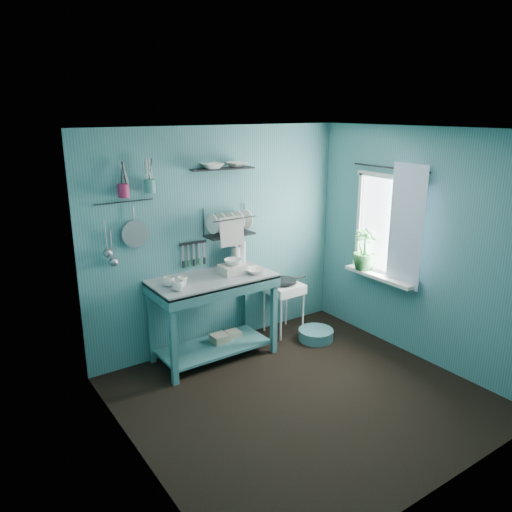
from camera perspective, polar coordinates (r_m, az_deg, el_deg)
floor at (r=5.01m, az=5.23°, el=-15.71°), size 3.20×3.20×0.00m
ceiling at (r=4.25m, az=6.12°, el=14.16°), size 3.20×3.20×0.00m
wall_back at (r=5.66m, az=-4.15°, el=1.94°), size 3.20×0.00×3.20m
wall_front at (r=3.55m, az=21.53°, el=-8.26°), size 3.20×0.00×3.20m
wall_left at (r=3.71m, az=-13.80°, el=-6.42°), size 0.00×3.00×3.00m
wall_right at (r=5.60m, az=18.30°, el=1.00°), size 0.00×3.00×3.00m
work_counter at (r=5.51m, az=-4.89°, el=-7.05°), size 1.42×0.87×0.94m
mug_left at (r=4.99m, az=-8.92°, el=-3.37°), size 0.12×0.12×0.10m
mug_mid at (r=5.11m, az=-8.40°, el=-2.87°), size 0.14×0.14×0.09m
mug_right at (r=5.12m, az=-9.90°, el=-2.90°), size 0.17×0.17×0.10m
wash_tub at (r=5.43m, az=-2.63°, el=-1.50°), size 0.28×0.22×0.10m
tub_bowl at (r=5.41m, az=-2.64°, el=-0.69°), size 0.20×0.19×0.06m
soap_bottle at (r=5.67m, az=-2.36°, el=0.32°), size 0.11×0.12×0.30m
water_bottle at (r=5.74m, az=-1.62°, el=0.44°), size 0.09×0.09×0.28m
counter_bowl at (r=5.44m, az=-0.11°, el=-1.72°), size 0.22×0.22×0.05m
hotplate_stand at (r=6.15m, az=3.17°, el=-5.99°), size 0.40×0.40×0.64m
frying_pan at (r=6.02m, az=3.22°, el=-2.86°), size 0.30×0.30×0.03m
knife_strip at (r=5.46m, az=-7.22°, el=1.50°), size 0.32×0.03×0.03m
dish_rack at (r=5.52m, az=-3.05°, el=3.96°), size 0.57×0.30×0.32m
upper_shelf at (r=5.42m, az=-3.93°, el=9.94°), size 0.72×0.29×0.01m
shelf_bowl_left at (r=5.36m, az=-5.01°, el=9.60°), size 0.26×0.26×0.06m
shelf_bowl_right at (r=5.51m, az=-2.25°, el=10.23°), size 0.24×0.24×0.05m
utensil_cup_magenta at (r=4.99m, az=-14.91°, el=7.23°), size 0.11×0.11×0.13m
utensil_cup_teal at (r=5.09m, az=-12.04°, el=7.82°), size 0.11×0.11×0.13m
colander at (r=5.14m, az=-13.65°, el=2.50°), size 0.28×0.03×0.28m
ladle_outer at (r=5.05m, az=-16.79°, el=2.24°), size 0.01×0.01×0.30m
ladle_inner at (r=5.09m, az=-16.20°, el=1.23°), size 0.01×0.01×0.30m
hook_rail at (r=5.06m, az=-14.86°, el=6.00°), size 0.60×0.01×0.01m
window_glass at (r=5.83m, az=14.86°, el=3.39°), size 0.00×1.10×1.10m
windowsill at (r=5.92m, az=13.90°, el=-2.27°), size 0.16×0.95×0.04m
curtain at (r=5.58m, az=16.77°, el=3.20°), size 0.00×1.35×1.35m
curtain_rod at (r=5.69m, az=15.04°, el=9.72°), size 0.02×1.05×0.02m
potted_plant at (r=6.01m, az=12.26°, el=0.71°), size 0.34×0.34×0.48m
storage_tin_large at (r=5.75m, az=-4.18°, el=-9.96°), size 0.18×0.18×0.22m
storage_tin_small at (r=5.87m, az=-2.62°, el=-9.46°), size 0.15×0.15×0.20m
floor_basin at (r=6.09m, az=6.85°, el=-8.92°), size 0.42×0.42×0.13m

